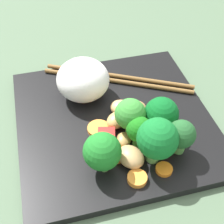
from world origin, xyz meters
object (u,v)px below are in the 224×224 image
at_px(carrot_slice_0, 117,154).
at_px(chopstick_pair, 118,79).
at_px(square_plate, 114,120).
at_px(rice_mound, 83,80).
at_px(broccoli_floret_3, 130,114).

distance_m(carrot_slice_0, chopstick_pair, 0.16).
bearing_deg(square_plate, rice_mound, 118.82).
bearing_deg(chopstick_pair, carrot_slice_0, 101.79).
height_order(rice_mound, chopstick_pair, rice_mound).
distance_m(rice_mound, chopstick_pair, 0.07).
xyz_separation_m(broccoli_floret_3, chopstick_pair, (0.01, 0.11, -0.03)).
distance_m(rice_mound, broccoli_floret_3, 0.10).
height_order(broccoli_floret_3, chopstick_pair, broccoli_floret_3).
xyz_separation_m(square_plate, carrot_slice_0, (-0.01, -0.07, 0.01)).
relative_size(carrot_slice_0, chopstick_pair, 0.12).
bearing_deg(rice_mound, square_plate, -61.18).
distance_m(square_plate, chopstick_pair, 0.09).
distance_m(square_plate, carrot_slice_0, 0.07).
distance_m(square_plate, rice_mound, 0.08).
relative_size(square_plate, carrot_slice_0, 9.91).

